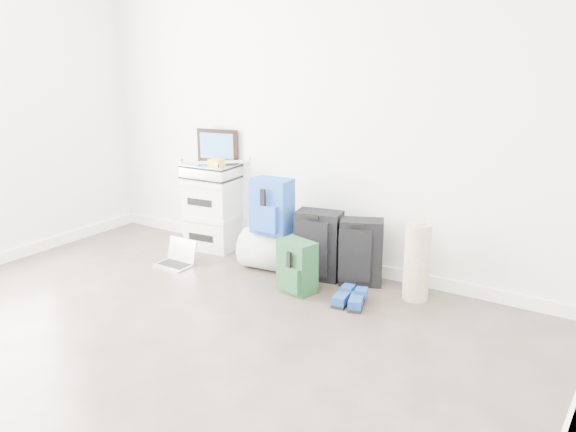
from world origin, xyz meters
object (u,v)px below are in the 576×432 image
Objects in this scene: duffel_bag at (274,251)px; laptop at (177,259)px; boxes_stack at (213,213)px; briefcase at (211,171)px; carry_on at (361,252)px; large_suitcase at (318,245)px.

duffel_bag reaches higher than laptop.
briefcase is (-0.00, 0.00, 0.39)m from boxes_stack.
laptop is (-1.50, -0.46, -0.21)m from carry_on.
large_suitcase reaches higher than laptop.
boxes_stack is 1.18× the size of large_suitcase.
boxes_stack is at bearing 162.50° from large_suitcase.
duffel_bag is 0.97× the size of large_suitcase.
carry_on is (0.34, 0.07, -0.02)m from large_suitcase.
laptop is (0.03, -0.52, -0.67)m from briefcase.
carry_on reaches higher than duffel_bag.
briefcase is at bearing 173.27° from boxes_stack.
boxes_stack is at bearing 153.33° from carry_on.
duffel_bag is (0.79, -0.17, -0.16)m from boxes_stack.
laptop is (0.03, -0.52, -0.28)m from boxes_stack.
laptop is at bearing -93.54° from boxes_stack.
briefcase reaches higher than carry_on.
large_suitcase is (0.40, 0.05, 0.11)m from duffel_bag.
carry_on is at bearing 0.02° from large_suitcase.
laptop is at bearing -161.75° from duffel_bag.
large_suitcase reaches higher than duffel_bag.
briefcase is at bearing 161.51° from duffel_bag.
large_suitcase is 1.81× the size of laptop.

